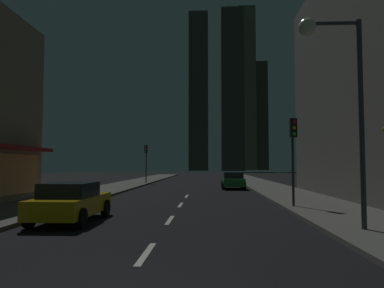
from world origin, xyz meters
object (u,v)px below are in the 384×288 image
object	(u,v)px
fire_hydrant_far_left	(91,191)
traffic_light_far_left	(146,155)
car_parked_far	(233,180)
street_lamp_right	(333,70)
traffic_light_near_right	(293,142)
car_parked_near	(71,202)

from	to	relation	value
fire_hydrant_far_left	traffic_light_far_left	world-z (taller)	traffic_light_far_left
car_parked_far	fire_hydrant_far_left	bearing A→B (deg)	-134.97
street_lamp_right	traffic_light_near_right	bearing A→B (deg)	88.86
car_parked_far	traffic_light_far_left	size ratio (longest dim) A/B	1.01
car_parked_far	traffic_light_far_left	world-z (taller)	traffic_light_far_left
car_parked_near	traffic_light_near_right	xyz separation A→B (m)	(9.10, 4.15, 2.45)
car_parked_far	street_lamp_right	xyz separation A→B (m)	(1.78, -20.59, 4.33)
car_parked_far	traffic_light_near_right	world-z (taller)	traffic_light_near_right
fire_hydrant_far_left	traffic_light_far_left	xyz separation A→B (m)	(0.40, 17.48, 2.74)
car_parked_near	fire_hydrant_far_left	size ratio (longest dim) A/B	6.48
car_parked_far	car_parked_near	bearing A→B (deg)	-111.03
car_parked_far	street_lamp_right	distance (m)	21.12
traffic_light_far_left	traffic_light_near_right	bearing A→B (deg)	-63.99
traffic_light_far_left	fire_hydrant_far_left	bearing A→B (deg)	-91.31
fire_hydrant_far_left	traffic_light_near_right	size ratio (longest dim) A/B	0.16
car_parked_near	fire_hydrant_far_left	distance (m)	9.50
traffic_light_near_right	traffic_light_far_left	bearing A→B (deg)	116.01
fire_hydrant_far_left	street_lamp_right	world-z (taller)	street_lamp_right
fire_hydrant_far_left	traffic_light_far_left	distance (m)	17.70
car_parked_far	traffic_light_near_right	xyz separation A→B (m)	(1.90, -14.57, 2.45)
car_parked_near	car_parked_far	world-z (taller)	same
car_parked_near	traffic_light_far_left	world-z (taller)	traffic_light_far_left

